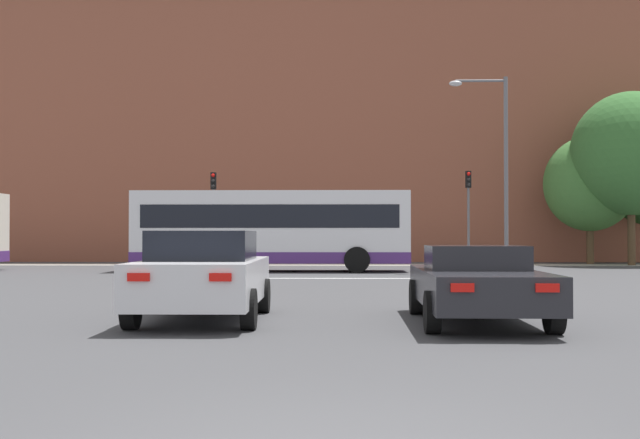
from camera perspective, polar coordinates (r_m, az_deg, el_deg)
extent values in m
cube|color=silver|center=(26.83, 1.22, -4.20)|extent=(9.54, 0.30, 0.01)
cube|color=#A09B91|center=(38.85, 1.23, -3.23)|extent=(70.61, 2.50, 0.01)
cube|color=brown|center=(49.79, 1.65, 5.79)|extent=(40.51, 13.75, 14.84)
cube|color=#5B5954|center=(51.43, 1.64, 14.97)|extent=(41.32, 14.30, 1.68)
cube|color=silver|center=(13.87, -8.27, -4.33)|extent=(1.94, 4.40, 0.72)
cube|color=black|center=(13.81, -8.29, -1.83)|extent=(1.65, 1.99, 0.49)
cylinder|color=black|center=(15.39, -10.84, -5.34)|extent=(0.23, 0.64, 0.64)
cylinder|color=black|center=(15.13, -4.04, -5.42)|extent=(0.23, 0.64, 0.64)
cylinder|color=black|center=(12.75, -13.30, -6.22)|extent=(0.23, 0.64, 0.64)
cylinder|color=black|center=(12.44, -5.09, -6.37)|extent=(0.23, 0.64, 0.64)
cube|color=red|center=(11.81, -12.77, -4.02)|extent=(0.32, 0.05, 0.12)
cube|color=red|center=(11.59, -7.10, -4.09)|extent=(0.32, 0.05, 0.12)
cube|color=#232328|center=(13.55, 11.12, -4.72)|extent=(1.92, 4.68, 0.56)
cube|color=#232328|center=(13.65, 11.04, -2.67)|extent=(1.62, 1.42, 0.40)
cylinder|color=black|center=(14.90, 6.84, -5.49)|extent=(0.23, 0.64, 0.64)
cylinder|color=black|center=(15.15, 13.61, -5.39)|extent=(0.23, 0.64, 0.64)
cylinder|color=black|center=(12.03, 7.99, -6.54)|extent=(0.23, 0.64, 0.64)
cylinder|color=black|center=(12.34, 16.30, -6.37)|extent=(0.23, 0.64, 0.64)
cube|color=red|center=(11.14, 10.09, -4.80)|extent=(0.32, 0.05, 0.12)
cube|color=red|center=(11.36, 15.87, -4.70)|extent=(0.32, 0.05, 0.12)
cube|color=silver|center=(31.99, -3.44, -0.55)|extent=(10.83, 2.52, 2.82)
cube|color=#4C2870|center=(32.00, -3.44, -2.68)|extent=(10.85, 2.54, 0.44)
cube|color=black|center=(31.99, -3.44, 0.19)|extent=(9.96, 2.55, 0.90)
cylinder|color=black|center=(31.26, -9.77, -2.83)|extent=(1.00, 0.28, 1.00)
cylinder|color=black|center=(33.64, -8.99, -2.71)|extent=(1.00, 0.28, 1.00)
cylinder|color=black|center=(30.69, 2.64, -2.88)|extent=(1.00, 0.28, 1.00)
cylinder|color=black|center=(33.11, 2.54, -2.75)|extent=(1.00, 0.28, 1.00)
cylinder|color=slate|center=(38.73, 10.51, -0.50)|extent=(0.12, 0.12, 3.69)
cube|color=black|center=(38.82, 10.50, 2.82)|extent=(0.26, 0.20, 0.80)
sphere|color=red|center=(38.71, 10.53, 3.21)|extent=(0.17, 0.17, 0.17)
sphere|color=black|center=(38.69, 10.53, 2.83)|extent=(0.17, 0.17, 0.17)
sphere|color=black|center=(38.68, 10.53, 2.46)|extent=(0.17, 0.17, 0.17)
cylinder|color=slate|center=(38.26, -7.60, -0.56)|extent=(0.12, 0.12, 3.61)
cube|color=black|center=(38.35, -7.59, 2.74)|extent=(0.26, 0.20, 0.80)
sphere|color=red|center=(38.24, -7.62, 3.13)|extent=(0.17, 0.17, 0.17)
sphere|color=black|center=(38.22, -7.62, 2.75)|extent=(0.17, 0.17, 0.17)
sphere|color=black|center=(38.20, -7.62, 2.37)|extent=(0.17, 0.17, 0.17)
cylinder|color=slate|center=(31.99, 13.09, 3.15)|extent=(0.16, 0.16, 7.61)
cylinder|color=slate|center=(32.28, 11.35, 9.65)|extent=(1.95, 0.10, 0.10)
ellipsoid|color=#B2B2B7|center=(32.11, 9.61, 9.52)|extent=(0.50, 0.36, 0.22)
cylinder|color=#333851|center=(38.53, 2.71, -2.64)|extent=(0.13, 0.13, 0.82)
cylinder|color=#333851|center=(38.37, 2.79, -2.65)|extent=(0.13, 0.13, 0.82)
cube|color=#336B38|center=(38.44, 2.75, -1.54)|extent=(0.32, 0.44, 0.65)
sphere|color=tan|center=(38.44, 2.75, -0.87)|extent=(0.25, 0.25, 0.25)
cylinder|color=black|center=(39.46, -10.91, -2.59)|extent=(0.13, 0.13, 0.82)
cylinder|color=black|center=(39.47, -11.16, -2.59)|extent=(0.13, 0.13, 0.82)
cube|color=#336B38|center=(39.46, -11.03, -1.52)|extent=(0.43, 0.29, 0.65)
sphere|color=tan|center=(39.45, -11.03, -0.87)|extent=(0.25, 0.25, 0.25)
cylinder|color=#4C3823|center=(41.84, 18.66, -1.60)|extent=(0.36, 0.36, 2.08)
ellipsoid|color=#3D7033|center=(41.91, 18.64, 2.43)|extent=(4.50, 4.50, 4.73)
cylinder|color=#4C3823|center=(40.88, 21.27, -0.99)|extent=(0.36, 0.36, 2.95)
ellipsoid|color=#33662D|center=(41.06, 21.23, 4.40)|extent=(5.62, 5.62, 5.90)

